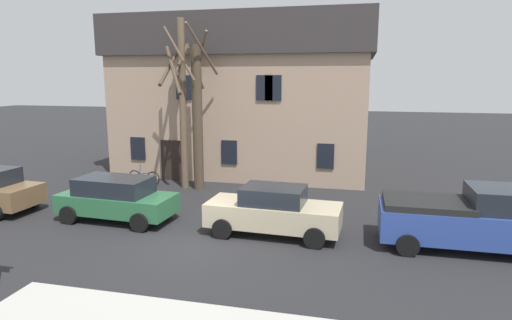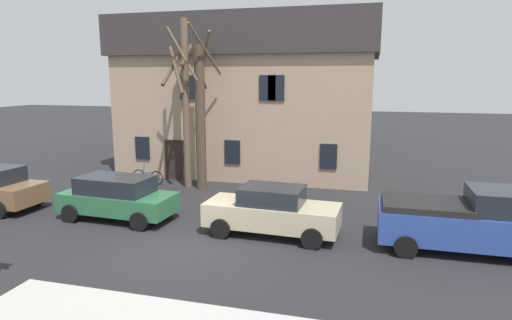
{
  "view_description": "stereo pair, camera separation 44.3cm",
  "coord_description": "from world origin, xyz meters",
  "px_view_note": "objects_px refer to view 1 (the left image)",
  "views": [
    {
      "loc": [
        5.06,
        -12.19,
        5.28
      ],
      "look_at": [
        1.38,
        3.3,
        2.27
      ],
      "focal_mm": 30.61,
      "sensor_mm": 36.0,
      "label": 1
    },
    {
      "loc": [
        5.49,
        -12.08,
        5.28
      ],
      "look_at": [
        1.38,
        3.3,
        2.27
      ],
      "focal_mm": 30.61,
      "sensor_mm": 36.0,
      "label": 2
    }
  ],
  "objects_px": {
    "car_green_wagon": "(116,198)",
    "car_beige_sedan": "(273,211)",
    "bicycle_leaning": "(144,178)",
    "tree_bare_near": "(185,99)",
    "tree_bare_mid": "(195,112)",
    "pickup_truck_blue": "(465,219)",
    "building_main": "(249,95)"
  },
  "relations": [
    {
      "from": "tree_bare_near",
      "to": "tree_bare_mid",
      "type": "distance_m",
      "value": 0.8
    },
    {
      "from": "tree_bare_near",
      "to": "car_green_wagon",
      "type": "distance_m",
      "value": 6.3
    },
    {
      "from": "pickup_truck_blue",
      "to": "car_green_wagon",
      "type": "bearing_deg",
      "value": -179.95
    },
    {
      "from": "tree_bare_near",
      "to": "car_beige_sedan",
      "type": "xyz_separation_m",
      "value": [
        5.33,
        -5.36,
        -3.47
      ]
    },
    {
      "from": "tree_bare_near",
      "to": "tree_bare_mid",
      "type": "bearing_deg",
      "value": -10.65
    },
    {
      "from": "car_green_wagon",
      "to": "car_beige_sedan",
      "type": "xyz_separation_m",
      "value": [
        6.01,
        -0.14,
        -0.02
      ]
    },
    {
      "from": "pickup_truck_blue",
      "to": "bicycle_leaning",
      "type": "xyz_separation_m",
      "value": [
        -13.69,
        5.27,
        -0.6
      ]
    },
    {
      "from": "tree_bare_mid",
      "to": "pickup_truck_blue",
      "type": "bearing_deg",
      "value": -25.24
    },
    {
      "from": "tree_bare_near",
      "to": "pickup_truck_blue",
      "type": "distance_m",
      "value": 12.94
    },
    {
      "from": "car_green_wagon",
      "to": "car_beige_sedan",
      "type": "height_order",
      "value": "car_beige_sedan"
    },
    {
      "from": "building_main",
      "to": "pickup_truck_blue",
      "type": "height_order",
      "value": "building_main"
    },
    {
      "from": "tree_bare_mid",
      "to": "bicycle_leaning",
      "type": "height_order",
      "value": "tree_bare_mid"
    },
    {
      "from": "tree_bare_mid",
      "to": "bicycle_leaning",
      "type": "relative_size",
      "value": 3.93
    },
    {
      "from": "car_beige_sedan",
      "to": "bicycle_leaning",
      "type": "relative_size",
      "value": 2.62
    },
    {
      "from": "tree_bare_near",
      "to": "bicycle_leaning",
      "type": "xyz_separation_m",
      "value": [
        -2.33,
        0.05,
        -3.94
      ]
    },
    {
      "from": "tree_bare_mid",
      "to": "bicycle_leaning",
      "type": "bearing_deg",
      "value": 176.95
    },
    {
      "from": "tree_bare_mid",
      "to": "pickup_truck_blue",
      "type": "distance_m",
      "value": 12.3
    },
    {
      "from": "tree_bare_mid",
      "to": "car_green_wagon",
      "type": "bearing_deg",
      "value": -103.08
    },
    {
      "from": "tree_bare_near",
      "to": "pickup_truck_blue",
      "type": "height_order",
      "value": "tree_bare_near"
    },
    {
      "from": "bicycle_leaning",
      "to": "car_beige_sedan",
      "type": "bearing_deg",
      "value": -35.28
    },
    {
      "from": "tree_bare_near",
      "to": "pickup_truck_blue",
      "type": "bearing_deg",
      "value": -24.63
    },
    {
      "from": "tree_bare_near",
      "to": "car_beige_sedan",
      "type": "relative_size",
      "value": 1.73
    },
    {
      "from": "building_main",
      "to": "tree_bare_mid",
      "type": "height_order",
      "value": "building_main"
    },
    {
      "from": "pickup_truck_blue",
      "to": "building_main",
      "type": "bearing_deg",
      "value": 131.95
    },
    {
      "from": "tree_bare_near",
      "to": "car_beige_sedan",
      "type": "bearing_deg",
      "value": -45.16
    },
    {
      "from": "building_main",
      "to": "car_beige_sedan",
      "type": "bearing_deg",
      "value": -71.52
    },
    {
      "from": "tree_bare_near",
      "to": "tree_bare_mid",
      "type": "height_order",
      "value": "tree_bare_near"
    },
    {
      "from": "tree_bare_near",
      "to": "car_green_wagon",
      "type": "xyz_separation_m",
      "value": [
        -0.67,
        -5.22,
        -3.45
      ]
    },
    {
      "from": "car_beige_sedan",
      "to": "pickup_truck_blue",
      "type": "bearing_deg",
      "value": 1.45
    },
    {
      "from": "tree_bare_mid",
      "to": "car_beige_sedan",
      "type": "bearing_deg",
      "value": -47.55
    },
    {
      "from": "bicycle_leaning",
      "to": "tree_bare_mid",
      "type": "bearing_deg",
      "value": -3.05
    },
    {
      "from": "building_main",
      "to": "bicycle_leaning",
      "type": "distance_m",
      "value": 7.87
    }
  ]
}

